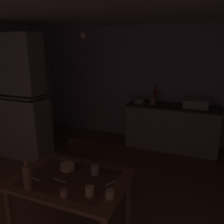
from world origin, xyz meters
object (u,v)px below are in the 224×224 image
Objects in this scene: mixing_bowl_counter at (139,101)px; sink_basin at (196,104)px; serving_bowl_wide at (68,167)px; mug_tall at (110,194)px; chair_far_side at (88,168)px; dining_table at (71,186)px; glass_bottle at (27,176)px; hutch_cabinet at (20,102)px; hand_pump at (155,95)px.

sink_basin is at bearing 2.65° from mixing_bowl_counter.
serving_bowl_wide is (-0.06, -2.59, -0.16)m from mixing_bowl_counter.
chair_far_side is at bearing 128.81° from mug_tall.
mug_tall is at bearing -100.49° from sink_basin.
sink_basin is 2.98m from mug_tall.
mug_tall is at bearing -17.13° from dining_table.
mixing_bowl_counter is 3.03m from glass_bottle.
chair_far_side is (-1.16, -2.15, -0.47)m from sink_basin.
dining_table is at bearing 49.40° from glass_bottle.
hutch_cabinet reaches higher than mixing_bowl_counter.
dining_table is (-1.02, -2.77, -0.32)m from sink_basin.
glass_bottle is (1.63, -1.70, -0.17)m from hutch_cabinet.
mixing_bowl_counter is at bearing 88.73° from serving_bowl_wide.
mug_tall is (0.54, -2.87, -0.16)m from mixing_bowl_counter.
glass_bottle reaches higher than dining_table.
mixing_bowl_counter reaches higher than serving_bowl_wide.
hand_pump reaches higher than dining_table.
sink_basin reaches higher than serving_bowl_wide.
chair_far_side reaches higher than mug_tall.
hutch_cabinet reaches higher than sink_basin.
hutch_cabinet is 2.84m from mug_tall.
hutch_cabinet is 14.54× the size of serving_bowl_wide.
hutch_cabinet is 1.99m from chair_far_side.
chair_far_side is 0.56m from serving_bowl_wide.
mug_tall is at bearing -51.19° from chair_far_side.
chair_far_side is at bearing -92.16° from mixing_bowl_counter.
hand_pump reaches higher than glass_bottle.
hand_pump reaches higher than sink_basin.
dining_table is at bearing -110.19° from sink_basin.
serving_bowl_wide is (0.02, -0.49, 0.28)m from chair_far_side.
dining_table is at bearing -48.67° from serving_bowl_wide.
chair_far_side is 3.05× the size of glass_bottle.
sink_basin is 0.47× the size of chair_far_side.
serving_bowl_wide is at bearing 131.33° from dining_table.
sink_basin is 2.91× the size of serving_bowl_wide.
mixing_bowl_counter is 0.70× the size of glass_bottle.
glass_bottle is at bearing -112.56° from sink_basin.
sink_basin reaches higher than dining_table.
hand_pump is at bearing 80.17° from chair_far_side.
serving_bowl_wide is at bearing -97.62° from hand_pump.
mug_tall reaches higher than dining_table.
dining_table is 0.52m from mug_tall.
chair_far_side is (-0.14, 0.62, -0.16)m from dining_table.
hutch_cabinet is at bearing 144.41° from serving_bowl_wide.
dining_table is at bearing 162.87° from mug_tall.
hutch_cabinet is at bearing 155.95° from chair_far_side.
hand_pump is 1.84× the size of mixing_bowl_counter.
hand_pump is at bearing 17.53° from mixing_bowl_counter.
hutch_cabinet reaches higher than glass_bottle.
hand_pump is 1.28× the size of glass_bottle.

